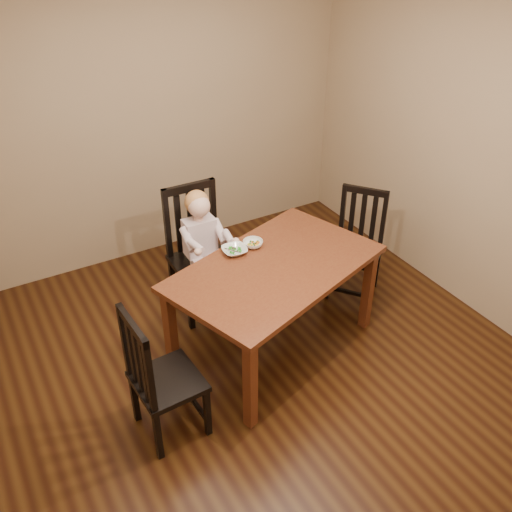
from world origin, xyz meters
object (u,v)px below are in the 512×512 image
dining_table (275,276)px  chair_left (160,378)px  bowl_peas (235,251)px  toddler (201,241)px  bowl_veg (253,244)px  chair_child (199,253)px  chair_right (357,246)px

dining_table → chair_left: chair_left is taller
bowl_peas → toddler: bearing=100.8°
bowl_veg → dining_table: bearing=-88.1°
chair_child → chair_right: 1.40m
chair_child → bowl_veg: bearing=119.1°
chair_left → bowl_peas: (0.90, 0.65, 0.33)m
toddler → bowl_peas: size_ratio=3.12×
chair_child → bowl_veg: size_ratio=7.17×
dining_table → bowl_peas: 0.37m
chair_left → toddler: chair_left is taller
chair_child → chair_right: size_ratio=1.15×
dining_table → chair_child: (-0.26, 0.79, -0.16)m
chair_left → bowl_veg: bearing=118.9°
chair_left → bowl_veg: 1.31m
chair_right → bowl_veg: 1.11m
bowl_peas → dining_table: bearing=-58.9°
chair_left → bowl_peas: 1.16m
dining_table → chair_left: bearing=-161.9°
dining_table → bowl_veg: size_ratio=11.45×
toddler → bowl_peas: toddler is taller
chair_child → toddler: chair_child is taller
chair_left → bowl_veg: (1.07, 0.67, 0.33)m
dining_table → chair_right: chair_right is taller
dining_table → bowl_peas: bowl_peas is taller
dining_table → bowl_veg: 0.34m
toddler → bowl_veg: 0.51m
bowl_veg → bowl_peas: bearing=-175.1°
chair_left → chair_right: 2.23m
chair_left → chair_right: chair_left is taller
toddler → bowl_peas: (0.08, -0.44, 0.12)m
chair_child → bowl_peas: (0.08, -0.49, 0.27)m
bowl_veg → toddler: bearing=121.1°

